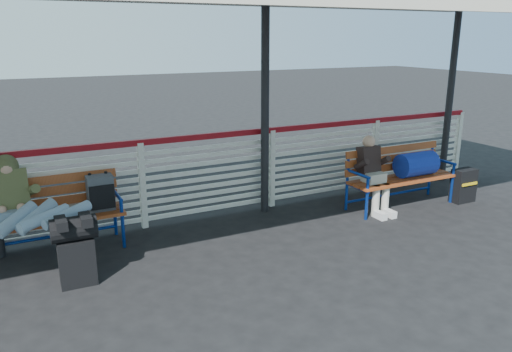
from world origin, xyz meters
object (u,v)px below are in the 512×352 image
bench_left (61,204)px  suitcase_side (463,185)px  luggage_stack (76,248)px  traveler_man (32,210)px  bench_right (408,167)px  companion_person (373,173)px

bench_left → suitcase_side: size_ratio=3.36×
luggage_stack → traveler_man: traveler_man is taller
bench_left → bench_right: bearing=-7.3°
traveler_man → suitcase_side: traveler_man is taller
bench_left → companion_person: bearing=-8.4°
luggage_stack → suitcase_side: luggage_stack is taller
traveler_man → companion_person: (4.63, -0.27, -0.09)m
bench_left → traveler_man: bearing=-132.3°
bench_right → companion_person: bearing=-179.9°
suitcase_side → traveler_man: bearing=174.8°
bench_right → suitcase_side: 1.02m
traveler_man → suitcase_side: bearing=-5.2°
bench_left → luggage_stack: bearing=-89.3°
luggage_stack → bench_left: bench_left is taller
bench_right → suitcase_side: (0.91, -0.30, -0.34)m
luggage_stack → bench_right: bearing=6.1°
bench_left → companion_person: size_ratio=1.57×
luggage_stack → suitcase_side: bearing=2.5°
luggage_stack → companion_person: size_ratio=0.67×
companion_person → suitcase_side: 1.66m
traveler_man → suitcase_side: 6.27m
bench_right → suitcase_side: bearing=-18.2°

